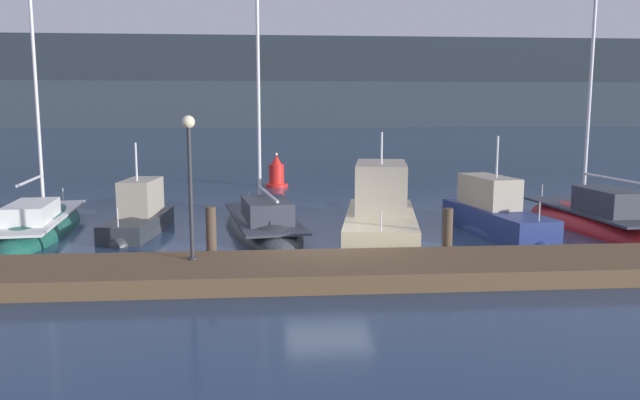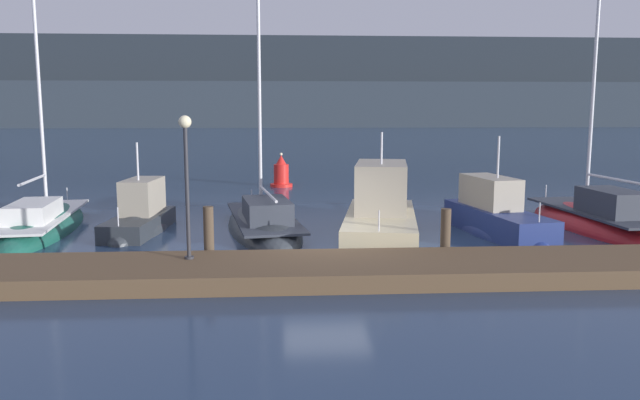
{
  "view_description": "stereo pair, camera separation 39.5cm",
  "coord_description": "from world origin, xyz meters",
  "px_view_note": "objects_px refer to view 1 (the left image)",
  "views": [
    {
      "loc": [
        -1.69,
        -17.47,
        4.24
      ],
      "look_at": [
        0.0,
        3.03,
        1.2
      ],
      "focal_mm": 35.0,
      "sensor_mm": 36.0,
      "label": 1
    },
    {
      "loc": [
        -1.3,
        -17.5,
        4.24
      ],
      "look_at": [
        0.0,
        3.03,
        1.2
      ],
      "focal_mm": 35.0,
      "sensor_mm": 36.0,
      "label": 2
    }
  ],
  "objects_px": {
    "motorboat_berth_5": "(495,225)",
    "dock_lamppost": "(190,163)",
    "sailboat_berth_1": "(40,229)",
    "sailboat_berth_6": "(593,224)",
    "channel_buoy": "(277,174)",
    "motorboat_berth_4": "(380,224)",
    "motorboat_berth_2": "(139,225)",
    "sailboat_berth_3": "(263,227)"
  },
  "relations": [
    {
      "from": "motorboat_berth_2",
      "to": "dock_lamppost",
      "type": "relative_size",
      "value": 1.34
    },
    {
      "from": "motorboat_berth_4",
      "to": "motorboat_berth_2",
      "type": "bearing_deg",
      "value": 171.03
    },
    {
      "from": "motorboat_berth_2",
      "to": "sailboat_berth_6",
      "type": "xyz_separation_m",
      "value": [
        15.98,
        -0.49,
        -0.12
      ]
    },
    {
      "from": "sailboat_berth_1",
      "to": "channel_buoy",
      "type": "relative_size",
      "value": 6.11
    },
    {
      "from": "sailboat_berth_3",
      "to": "sailboat_berth_6",
      "type": "distance_m",
      "value": 11.74
    },
    {
      "from": "sailboat_berth_1",
      "to": "motorboat_berth_2",
      "type": "bearing_deg",
      "value": -7.19
    },
    {
      "from": "motorboat_berth_2",
      "to": "sailboat_berth_3",
      "type": "relative_size",
      "value": 0.4
    },
    {
      "from": "sailboat_berth_1",
      "to": "sailboat_berth_6",
      "type": "height_order",
      "value": "sailboat_berth_6"
    },
    {
      "from": "sailboat_berth_3",
      "to": "channel_buoy",
      "type": "bearing_deg",
      "value": 87.04
    },
    {
      "from": "channel_buoy",
      "to": "sailboat_berth_6",
      "type": "bearing_deg",
      "value": -49.06
    },
    {
      "from": "dock_lamppost",
      "to": "motorboat_berth_5",
      "type": "bearing_deg",
      "value": 26.01
    },
    {
      "from": "sailboat_berth_3",
      "to": "motorboat_berth_4",
      "type": "bearing_deg",
      "value": -18.4
    },
    {
      "from": "sailboat_berth_3",
      "to": "channel_buoy",
      "type": "distance_m",
      "value": 12.31
    },
    {
      "from": "sailboat_berth_1",
      "to": "sailboat_berth_3",
      "type": "xyz_separation_m",
      "value": [
        7.71,
        -0.42,
        0.02
      ]
    },
    {
      "from": "sailboat_berth_1",
      "to": "motorboat_berth_4",
      "type": "relative_size",
      "value": 1.52
    },
    {
      "from": "motorboat_berth_5",
      "to": "sailboat_berth_1",
      "type": "bearing_deg",
      "value": 174.15
    },
    {
      "from": "motorboat_berth_2",
      "to": "sailboat_berth_3",
      "type": "height_order",
      "value": "sailboat_berth_3"
    },
    {
      "from": "sailboat_berth_1",
      "to": "motorboat_berth_5",
      "type": "relative_size",
      "value": 1.88
    },
    {
      "from": "motorboat_berth_5",
      "to": "dock_lamppost",
      "type": "xyz_separation_m",
      "value": [
        -9.61,
        -4.69,
        2.58
      ]
    },
    {
      "from": "motorboat_berth_4",
      "to": "channel_buoy",
      "type": "relative_size",
      "value": 4.01
    },
    {
      "from": "motorboat_berth_5",
      "to": "dock_lamppost",
      "type": "bearing_deg",
      "value": -153.99
    },
    {
      "from": "motorboat_berth_4",
      "to": "dock_lamppost",
      "type": "relative_size",
      "value": 2.05
    },
    {
      "from": "motorboat_berth_5",
      "to": "channel_buoy",
      "type": "bearing_deg",
      "value": 118.29
    },
    {
      "from": "motorboat_berth_4",
      "to": "sailboat_berth_6",
      "type": "height_order",
      "value": "sailboat_berth_6"
    },
    {
      "from": "sailboat_berth_6",
      "to": "sailboat_berth_1",
      "type": "bearing_deg",
      "value": 177.26
    },
    {
      "from": "channel_buoy",
      "to": "motorboat_berth_5",
      "type": "bearing_deg",
      "value": -61.71
    },
    {
      "from": "dock_lamppost",
      "to": "sailboat_berth_1",
      "type": "bearing_deg",
      "value": 133.55
    },
    {
      "from": "motorboat_berth_2",
      "to": "sailboat_berth_6",
      "type": "bearing_deg",
      "value": -1.77
    },
    {
      "from": "motorboat_berth_4",
      "to": "motorboat_berth_5",
      "type": "distance_m",
      "value": 3.97
    },
    {
      "from": "motorboat_berth_2",
      "to": "sailboat_berth_3",
      "type": "bearing_deg",
      "value": 0.15
    },
    {
      "from": "sailboat_berth_1",
      "to": "sailboat_berth_3",
      "type": "bearing_deg",
      "value": -3.15
    },
    {
      "from": "sailboat_berth_1",
      "to": "dock_lamppost",
      "type": "bearing_deg",
      "value": -46.45
    },
    {
      "from": "motorboat_berth_4",
      "to": "sailboat_berth_6",
      "type": "xyz_separation_m",
      "value": [
        7.82,
        0.79,
        -0.28
      ]
    },
    {
      "from": "motorboat_berth_4",
      "to": "dock_lamppost",
      "type": "distance_m",
      "value": 7.66
    },
    {
      "from": "motorboat_berth_4",
      "to": "motorboat_berth_5",
      "type": "bearing_deg",
      "value": 1.83
    },
    {
      "from": "motorboat_berth_4",
      "to": "sailboat_berth_6",
      "type": "relative_size",
      "value": 0.62
    },
    {
      "from": "motorboat_berth_2",
      "to": "channel_buoy",
      "type": "relative_size",
      "value": 2.63
    },
    {
      "from": "channel_buoy",
      "to": "dock_lamppost",
      "type": "xyz_separation_m",
      "value": [
        -2.37,
        -18.14,
        2.22
      ]
    },
    {
      "from": "motorboat_berth_2",
      "to": "motorboat_berth_4",
      "type": "xyz_separation_m",
      "value": [
        8.16,
        -1.29,
        0.17
      ]
    },
    {
      "from": "sailboat_berth_1",
      "to": "sailboat_berth_6",
      "type": "distance_m",
      "value": 19.46
    },
    {
      "from": "motorboat_berth_5",
      "to": "sailboat_berth_6",
      "type": "relative_size",
      "value": 0.5
    },
    {
      "from": "sailboat_berth_1",
      "to": "dock_lamppost",
      "type": "height_order",
      "value": "sailboat_berth_1"
    }
  ]
}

